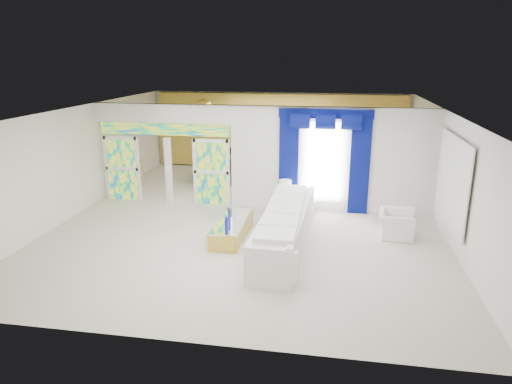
% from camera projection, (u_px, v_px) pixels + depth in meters
% --- Properties ---
extents(floor, '(12.00, 12.00, 0.00)m').
position_uv_depth(floor, '(253.00, 217.00, 12.97)').
color(floor, '#B7AF9E').
rests_on(floor, ground).
extents(dividing_wall, '(5.70, 0.18, 3.00)m').
position_uv_depth(dividing_wall, '(333.00, 160.00, 13.15)').
color(dividing_wall, white).
rests_on(dividing_wall, ground).
extents(dividing_header, '(4.30, 0.18, 0.55)m').
position_uv_depth(dividing_header, '(163.00, 113.00, 13.60)').
color(dividing_header, white).
rests_on(dividing_header, dividing_wall).
extents(stained_panel_left, '(0.95, 0.04, 2.00)m').
position_uv_depth(stained_panel_left, '(122.00, 168.00, 14.32)').
color(stained_panel_left, '#994C3F').
rests_on(stained_panel_left, ground).
extents(stained_panel_right, '(0.95, 0.04, 2.00)m').
position_uv_depth(stained_panel_right, '(212.00, 172.00, 13.86)').
color(stained_panel_right, '#994C3F').
rests_on(stained_panel_right, ground).
extents(stained_transom, '(4.00, 0.05, 0.35)m').
position_uv_depth(stained_transom, '(164.00, 129.00, 13.74)').
color(stained_transom, '#994C3F').
rests_on(stained_transom, dividing_header).
extents(window_pane, '(1.00, 0.02, 2.30)m').
position_uv_depth(window_pane, '(324.00, 162.00, 13.11)').
color(window_pane, white).
rests_on(window_pane, dividing_wall).
extents(blue_drape_left, '(0.55, 0.10, 2.80)m').
position_uv_depth(blue_drape_left, '(289.00, 163.00, 13.25)').
color(blue_drape_left, '#031141').
rests_on(blue_drape_left, ground).
extents(blue_drape_right, '(0.55, 0.10, 2.80)m').
position_uv_depth(blue_drape_right, '(360.00, 166.00, 12.93)').
color(blue_drape_right, '#031141').
rests_on(blue_drape_right, ground).
extents(blue_pelmet, '(2.60, 0.12, 0.25)m').
position_uv_depth(blue_pelmet, '(326.00, 114.00, 12.69)').
color(blue_pelmet, '#031141').
rests_on(blue_pelmet, dividing_wall).
extents(wall_mirror, '(0.04, 2.70, 1.90)m').
position_uv_depth(wall_mirror, '(453.00, 181.00, 10.80)').
color(wall_mirror, white).
rests_on(wall_mirror, ground).
extents(gold_curtains, '(9.70, 0.12, 2.90)m').
position_uv_depth(gold_curtains, '(279.00, 132.00, 18.13)').
color(gold_curtains, '#B6812B').
rests_on(gold_curtains, ground).
extents(white_sofa, '(1.14, 4.45, 0.84)m').
position_uv_depth(white_sofa, '(285.00, 229.00, 10.90)').
color(white_sofa, white).
rests_on(white_sofa, ground).
extents(coffee_table, '(0.74, 1.98, 0.43)m').
position_uv_depth(coffee_table, '(232.00, 229.00, 11.45)').
color(coffee_table, gold).
rests_on(coffee_table, ground).
extents(console_table, '(1.17, 0.49, 0.38)m').
position_uv_depth(console_table, '(295.00, 206.00, 13.29)').
color(console_table, white).
rests_on(console_table, ground).
extents(table_lamp, '(0.36, 0.36, 0.58)m').
position_uv_depth(table_lamp, '(285.00, 190.00, 13.20)').
color(table_lamp, white).
rests_on(table_lamp, console_table).
extents(armchair, '(0.98, 1.08, 0.64)m').
position_uv_depth(armchair, '(396.00, 224.00, 11.54)').
color(armchair, white).
rests_on(armchair, ground).
extents(grand_piano, '(1.64, 2.05, 0.97)m').
position_uv_depth(grand_piano, '(223.00, 165.00, 16.97)').
color(grand_piano, black).
rests_on(grand_piano, ground).
extents(piano_bench, '(0.90, 0.42, 0.29)m').
position_uv_depth(piano_bench, '(212.00, 186.00, 15.56)').
color(piano_bench, black).
rests_on(piano_bench, ground).
extents(tv_console, '(0.68, 0.64, 0.83)m').
position_uv_depth(tv_console, '(134.00, 172.00, 16.28)').
color(tv_console, '#AF7C57').
rests_on(tv_console, ground).
extents(chandelier, '(0.60, 0.60, 0.60)m').
position_uv_depth(chandelier, '(204.00, 108.00, 15.81)').
color(chandelier, gold).
rests_on(chandelier, ceiling).
extents(decanters, '(0.24, 0.92, 0.26)m').
position_uv_depth(decanters, '(230.00, 219.00, 11.23)').
color(decanters, white).
rests_on(decanters, coffee_table).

